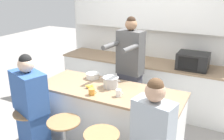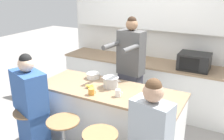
{
  "view_description": "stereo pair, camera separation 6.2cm",
  "coord_description": "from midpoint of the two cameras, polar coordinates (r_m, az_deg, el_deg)",
  "views": [
    {
      "loc": [
        1.45,
        -2.75,
        2.27
      ],
      "look_at": [
        0.0,
        0.08,
        1.15
      ],
      "focal_mm": 40.0,
      "sensor_mm": 36.0,
      "label": 1
    },
    {
      "loc": [
        1.51,
        -2.72,
        2.27
      ],
      "look_at": [
        0.0,
        0.08,
        1.15
      ],
      "focal_mm": 40.0,
      "sensor_mm": 36.0,
      "label": 2
    }
  ],
  "objects": [
    {
      "name": "coffee_cup_near",
      "position": [
        3.22,
        -4.18,
        -4.94
      ],
      "size": [
        0.11,
        0.08,
        0.08
      ],
      "color": "orange",
      "rests_on": "kitchen_island"
    },
    {
      "name": "potted_plant",
      "position": [
        4.68,
        5.57,
        4.0
      ],
      "size": [
        0.17,
        0.17,
        0.25
      ],
      "color": "#A86042",
      "rests_on": "back_counter"
    },
    {
      "name": "microwave",
      "position": [
        4.36,
        18.68,
        1.88
      ],
      "size": [
        0.5,
        0.4,
        0.27
      ],
      "color": "black",
      "rests_on": "back_counter"
    },
    {
      "name": "back_counter",
      "position": [
        4.78,
        8.13,
        -3.2
      ],
      "size": [
        3.29,
        0.67,
        0.9
      ],
      "color": "white",
      "rests_on": "ground_plane"
    },
    {
      "name": "bar_stool_leftmost",
      "position": [
        3.58,
        -17.46,
        -13.05
      ],
      "size": [
        0.4,
        0.4,
        0.69
      ],
      "color": "#997047",
      "rests_on": "ground_plane"
    },
    {
      "name": "kitchen_island",
      "position": [
        3.6,
        -0.1,
        -10.9
      ],
      "size": [
        2.02,
        0.78,
        0.9
      ],
      "color": "black",
      "rests_on": "ground_plane"
    },
    {
      "name": "person_wrapped_blanket",
      "position": [
        3.47,
        -17.44,
        -8.78
      ],
      "size": [
        0.56,
        0.44,
        1.46
      ],
      "rotation": [
        0.0,
        0.0,
        -0.35
      ],
      "color": "#2D5193",
      "rests_on": "ground_plane"
    },
    {
      "name": "banana_bunch",
      "position": [
        3.43,
        -4.4,
        -3.76
      ],
      "size": [
        0.16,
        0.12,
        0.05
      ],
      "color": "yellow",
      "rests_on": "kitchen_island"
    },
    {
      "name": "person_cooking",
      "position": [
        3.91,
        4.64,
        -1.21
      ],
      "size": [
        0.46,
        0.63,
        1.81
      ],
      "rotation": [
        0.0,
        0.0,
        -0.12
      ],
      "color": "#383842",
      "rests_on": "ground_plane"
    },
    {
      "name": "fruit_bowl",
      "position": [
        3.77,
        -3.86,
        -1.29
      ],
      "size": [
        0.19,
        0.19,
        0.08
      ],
      "color": "white",
      "rests_on": "kitchen_island"
    },
    {
      "name": "cooking_pot",
      "position": [
        3.43,
        0.23,
        -2.78
      ],
      "size": [
        0.31,
        0.22,
        0.14
      ],
      "color": "#B7BABC",
      "rests_on": "kitchen_island"
    },
    {
      "name": "wall_back",
      "position": [
        4.78,
        10.12,
        10.31
      ],
      "size": [
        3.54,
        0.22,
        2.7
      ],
      "color": "silver",
      "rests_on": "ground_plane"
    },
    {
      "name": "coffee_cup_far",
      "position": [
        3.17,
        1.96,
        -5.29
      ],
      "size": [
        0.1,
        0.07,
        0.09
      ],
      "color": "white",
      "rests_on": "kitchen_island"
    }
  ]
}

